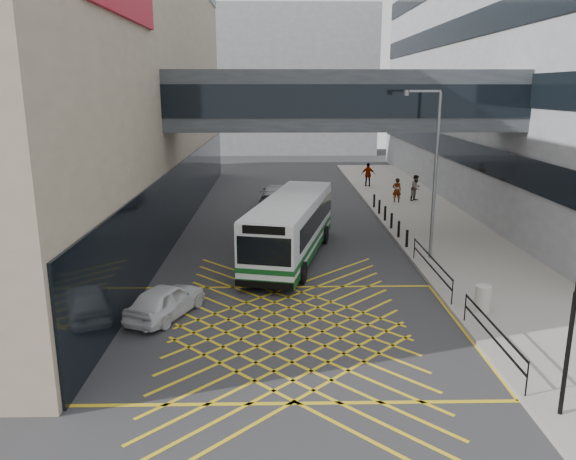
{
  "coord_description": "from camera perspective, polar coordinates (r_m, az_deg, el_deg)",
  "views": [
    {
      "loc": [
        -0.43,
        -17.76,
        8.09
      ],
      "look_at": [
        0.0,
        4.0,
        2.6
      ],
      "focal_mm": 35.0,
      "sensor_mm": 36.0,
      "label": 1
    }
  ],
  "objects": [
    {
      "name": "bus",
      "position": [
        27.25,
        0.37,
        0.38
      ],
      "size": [
        4.81,
        10.94,
        2.99
      ],
      "rotation": [
        0.0,
        0.0,
        -0.23
      ],
      "color": "silver",
      "rests_on": "ground"
    },
    {
      "name": "skybridge",
      "position": [
        29.96,
        5.59,
        12.96
      ],
      "size": [
        20.0,
        4.1,
        3.0
      ],
      "color": "#393E43",
      "rests_on": "ground"
    },
    {
      "name": "car_silver",
      "position": [
        40.31,
        -1.2,
        3.7
      ],
      "size": [
        2.55,
        5.18,
        1.56
      ],
      "primitive_type": "imported",
      "rotation": [
        0.0,
        0.0,
        3.05
      ],
      "color": "gray",
      "rests_on": "ground"
    },
    {
      "name": "building_far",
      "position": [
        77.78,
        -2.36,
        14.81
      ],
      "size": [
        28.0,
        16.0,
        18.0
      ],
      "primitive_type": "cube",
      "color": "gray",
      "rests_on": "ground"
    },
    {
      "name": "kerb_railings",
      "position": [
        21.84,
        16.56,
        -5.73
      ],
      "size": [
        0.05,
        12.54,
        1.0
      ],
      "color": "black",
      "rests_on": "pavement"
    },
    {
      "name": "traffic_light",
      "position": [
        15.21,
        27.12,
        -8.42
      ],
      "size": [
        0.28,
        0.45,
        3.83
      ],
      "rotation": [
        0.0,
        0.0,
        0.12
      ],
      "color": "black",
      "rests_on": "pavement"
    },
    {
      "name": "car_white",
      "position": [
        21.01,
        -12.32,
        -6.98
      ],
      "size": [
        3.05,
        4.29,
        1.26
      ],
      "primitive_type": "imported",
      "rotation": [
        0.0,
        0.0,
        2.74
      ],
      "color": "silver",
      "rests_on": "ground"
    },
    {
      "name": "pedestrian_b",
      "position": [
        41.94,
        12.87,
        4.19
      ],
      "size": [
        1.02,
        1.01,
        1.86
      ],
      "primitive_type": "imported",
      "rotation": [
        0.0,
        0.0,
        0.77
      ],
      "color": "gray",
      "rests_on": "pavement"
    },
    {
      "name": "ground",
      "position": [
        19.52,
        0.23,
        -10.33
      ],
      "size": [
        120.0,
        120.0,
        0.0
      ],
      "primitive_type": "plane",
      "color": "#333335"
    },
    {
      "name": "pedestrian_a",
      "position": [
        40.99,
        10.99,
        3.98
      ],
      "size": [
        0.7,
        0.5,
        1.75
      ],
      "primitive_type": "imported",
      "rotation": [
        0.0,
        0.0,
        3.13
      ],
      "color": "gray",
      "rests_on": "pavement"
    },
    {
      "name": "street_lamp",
      "position": [
        27.06,
        14.42,
        6.41
      ],
      "size": [
        1.79,
        0.31,
        7.88
      ],
      "rotation": [
        0.0,
        0.0,
        0.05
      ],
      "color": "slate",
      "rests_on": "pavement"
    },
    {
      "name": "bollards",
      "position": [
        34.26,
        10.15,
        1.32
      ],
      "size": [
        0.14,
        10.14,
        0.9
      ],
      "color": "black",
      "rests_on": "pavement"
    },
    {
      "name": "litter_bin",
      "position": [
        21.82,
        19.17,
        -6.6
      ],
      "size": [
        0.56,
        0.56,
        0.98
      ],
      "primitive_type": "cylinder",
      "color": "#ADA89E",
      "rests_on": "pavement"
    },
    {
      "name": "car_dark",
      "position": [
        36.71,
        0.31,
        2.48
      ],
      "size": [
        1.85,
        4.3,
        1.32
      ],
      "primitive_type": "imported",
      "rotation": [
        0.0,
        0.0,
        3.19
      ],
      "color": "#222327",
      "rests_on": "ground"
    },
    {
      "name": "box_junction",
      "position": [
        19.52,
        0.23,
        -10.32
      ],
      "size": [
        12.0,
        9.0,
        0.01
      ],
      "color": "gold",
      "rests_on": "ground"
    },
    {
      "name": "pedestrian_c",
      "position": [
        47.47,
        8.15,
        5.58
      ],
      "size": [
        1.22,
        0.74,
        1.94
      ],
      "primitive_type": "imported",
      "rotation": [
        0.0,
        0.0,
        2.97
      ],
      "color": "gray",
      "rests_on": "pavement"
    },
    {
      "name": "pavement",
      "position": [
        35.02,
        14.53,
        0.47
      ],
      "size": [
        6.0,
        54.0,
        0.16
      ],
      "primitive_type": "cube",
      "color": "gray",
      "rests_on": "ground"
    }
  ]
}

